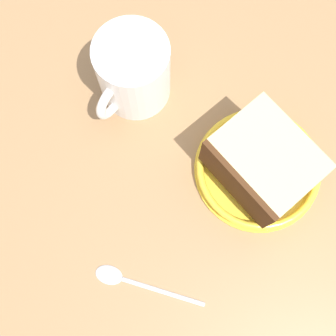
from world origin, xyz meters
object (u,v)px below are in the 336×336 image
Objects in this scene: tea_mug at (133,72)px; cake_slice at (262,163)px; teaspoon at (126,280)px; small_plate at (258,169)px.

cake_slice is at bearing -144.39° from tea_mug.
teaspoon is at bearing 160.48° from tea_mug.
cake_slice reaches higher than teaspoon.
tea_mug is (13.91, 9.96, 0.51)cm from cake_slice.
teaspoon is (-6.96, 17.35, -3.72)cm from cake_slice.
tea_mug is 22.53cm from teaspoon.
cake_slice is 17.11cm from tea_mug.
cake_slice is at bearing -68.16° from teaspoon.
small_plate is 17.58cm from tea_mug.
small_plate reaches higher than teaspoon.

